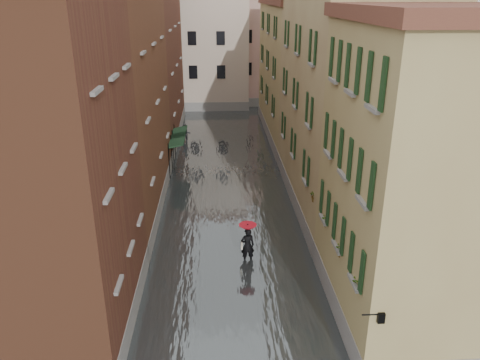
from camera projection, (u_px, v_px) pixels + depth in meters
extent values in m
plane|color=slate|center=(233.00, 289.00, 20.93)|extent=(120.00, 120.00, 0.00)
cube|color=#464C4D|center=(226.00, 180.00, 32.95)|extent=(10.00, 60.00, 0.20)
cube|color=brown|center=(35.00, 172.00, 16.33)|extent=(6.00, 8.00, 13.00)
cube|color=brown|center=(104.00, 108.00, 26.63)|extent=(6.00, 14.00, 12.50)
cube|color=brown|center=(141.00, 60.00, 40.27)|extent=(6.00, 16.00, 14.00)
cube|color=#9A844F|center=(423.00, 184.00, 17.28)|extent=(6.00, 8.00, 11.50)
cube|color=tan|center=(347.00, 101.00, 27.21)|extent=(6.00, 14.00, 13.00)
cube|color=#9A844F|center=(301.00, 73.00, 41.40)|extent=(6.00, 16.00, 11.50)
cube|color=#C0AC98|center=(194.00, 48.00, 53.63)|extent=(12.00, 9.00, 13.00)
cube|color=tan|center=(270.00, 50.00, 56.11)|extent=(10.00, 9.00, 12.00)
cube|color=#17341D|center=(177.00, 140.00, 33.64)|extent=(1.09, 3.35, 0.31)
cylinder|color=black|center=(169.00, 163.00, 32.48)|extent=(0.06, 0.06, 2.80)
cylinder|color=black|center=(173.00, 148.00, 35.59)|extent=(0.06, 0.06, 2.80)
cube|color=#17341D|center=(179.00, 133.00, 35.35)|extent=(1.09, 3.07, 0.31)
cylinder|color=black|center=(172.00, 154.00, 34.33)|extent=(0.06, 0.06, 2.80)
cylinder|color=black|center=(175.00, 141.00, 37.18)|extent=(0.06, 0.06, 2.80)
cylinder|color=black|center=(371.00, 315.00, 14.41)|extent=(0.60, 0.05, 0.05)
cube|color=black|center=(381.00, 317.00, 14.46)|extent=(0.22, 0.22, 0.35)
cube|color=beige|center=(381.00, 317.00, 14.46)|extent=(0.14, 0.14, 0.24)
cube|color=#953830|center=(360.00, 285.00, 15.78)|extent=(0.22, 0.85, 0.18)
imported|color=#265926|center=(361.00, 275.00, 15.62)|extent=(0.59, 0.51, 0.66)
cube|color=#953830|center=(343.00, 251.00, 17.89)|extent=(0.22, 0.85, 0.18)
imported|color=#265926|center=(343.00, 241.00, 17.73)|extent=(0.59, 0.51, 0.66)
cube|color=#953830|center=(328.00, 222.00, 20.20)|extent=(0.22, 0.85, 0.18)
imported|color=#265926|center=(329.00, 213.00, 20.04)|extent=(0.59, 0.51, 0.66)
cube|color=#953830|center=(316.00, 197.00, 22.63)|extent=(0.22, 0.85, 0.18)
imported|color=#265926|center=(316.00, 189.00, 22.47)|extent=(0.59, 0.51, 0.66)
imported|color=black|center=(248.00, 246.00, 22.70)|extent=(0.73, 0.53, 1.86)
cube|color=beige|center=(242.00, 245.00, 22.73)|extent=(0.08, 0.30, 0.38)
cylinder|color=black|center=(248.00, 238.00, 22.55)|extent=(0.02, 0.02, 1.00)
cone|color=red|center=(248.00, 227.00, 22.34)|extent=(0.88, 0.88, 0.28)
imported|color=black|center=(186.00, 134.00, 41.06)|extent=(0.97, 0.85, 1.70)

